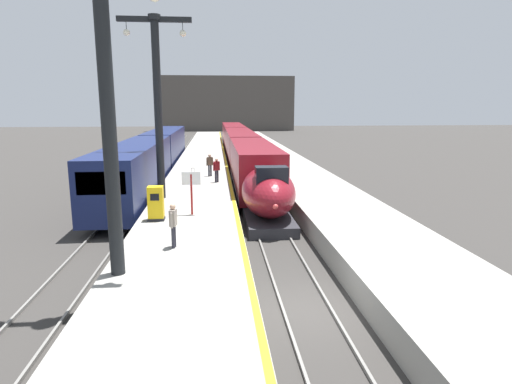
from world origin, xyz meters
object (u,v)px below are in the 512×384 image
(regional_train_adjacent, at_px, (154,154))
(departure_info_board, at_px, (191,184))
(rolling_suitcase, at_px, (193,177))
(highspeed_train_main, at_px, (241,147))
(station_column_mid, at_px, (157,92))
(station_column_near, at_px, (107,94))
(ticket_machine_yellow, at_px, (156,205))
(passenger_near_edge, at_px, (217,168))
(passenger_mid_platform, at_px, (173,222))
(passenger_far_waiting, at_px, (210,163))

(regional_train_adjacent, distance_m, departure_info_board, 18.20)
(regional_train_adjacent, distance_m, rolling_suitcase, 9.01)
(highspeed_train_main, height_order, station_column_mid, station_column_mid)
(regional_train_adjacent, relative_size, station_column_mid, 3.63)
(station_column_near, bearing_deg, ticket_machine_yellow, 86.96)
(regional_train_adjacent, xyz_separation_m, passenger_near_edge, (5.41, -8.56, -0.09))
(regional_train_adjacent, bearing_deg, ticket_machine_yellow, -82.21)
(highspeed_train_main, relative_size, regional_train_adjacent, 1.53)
(station_column_near, relative_size, ticket_machine_yellow, 5.79)
(station_column_mid, height_order, departure_info_board, station_column_mid)
(passenger_near_edge, distance_m, departure_info_board, 9.26)
(station_column_near, distance_m, station_column_mid, 11.72)
(regional_train_adjacent, distance_m, ticket_machine_yellow, 18.81)
(passenger_near_edge, relative_size, ticket_machine_yellow, 1.06)
(passenger_near_edge, relative_size, departure_info_board, 0.80)
(ticket_machine_yellow, bearing_deg, passenger_mid_platform, -74.04)
(passenger_near_edge, relative_size, passenger_far_waiting, 1.00)
(passenger_near_edge, relative_size, passenger_mid_platform, 1.00)
(rolling_suitcase, bearing_deg, departure_info_board, -87.57)
(regional_train_adjacent, bearing_deg, departure_info_board, -76.80)
(regional_train_adjacent, xyz_separation_m, passenger_mid_platform, (3.73, -22.77, -0.09))
(passenger_near_edge, height_order, passenger_mid_platform, same)
(regional_train_adjacent, distance_m, station_column_mid, 14.54)
(regional_train_adjacent, distance_m, station_column_near, 25.71)
(passenger_mid_platform, bearing_deg, passenger_near_edge, 83.26)
(departure_info_board, bearing_deg, highspeed_train_main, 81.34)
(regional_train_adjacent, distance_m, passenger_near_edge, 10.13)
(station_column_mid, height_order, passenger_far_waiting, station_column_mid)
(station_column_near, height_order, rolling_suitcase, station_column_near)
(passenger_near_edge, distance_m, rolling_suitcase, 1.84)
(passenger_near_edge, distance_m, passenger_far_waiting, 2.81)
(passenger_near_edge, bearing_deg, rolling_suitcase, 166.36)
(highspeed_train_main, bearing_deg, station_column_mid, -105.22)
(departure_info_board, bearing_deg, station_column_near, -104.61)
(station_column_near, distance_m, passenger_near_edge, 17.57)
(passenger_mid_platform, xyz_separation_m, departure_info_board, (0.42, 5.05, 0.52))
(passenger_near_edge, bearing_deg, station_column_mid, -123.03)
(highspeed_train_main, distance_m, station_column_mid, 23.04)
(passenger_far_waiting, height_order, ticket_machine_yellow, passenger_far_waiting)
(station_column_mid, bearing_deg, station_column_near, -90.00)
(highspeed_train_main, xyz_separation_m, ticket_machine_yellow, (-5.55, -26.82, -0.17))
(station_column_near, relative_size, passenger_mid_platform, 5.49)
(passenger_near_edge, height_order, rolling_suitcase, passenger_near_edge)
(ticket_machine_yellow, bearing_deg, passenger_near_edge, 74.13)
(passenger_mid_platform, bearing_deg, highspeed_train_main, 81.97)
(passenger_mid_platform, height_order, departure_info_board, departure_info_board)
(highspeed_train_main, height_order, passenger_far_waiting, highspeed_train_main)
(regional_train_adjacent, height_order, station_column_near, station_column_near)
(highspeed_train_main, bearing_deg, departure_info_board, -98.66)
(station_column_near, height_order, passenger_near_edge, station_column_near)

